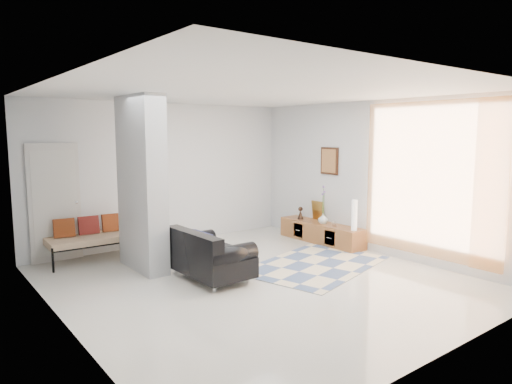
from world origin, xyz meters
TOP-DOWN VIEW (x-y plane):
  - floor at (0.00, 0.00)m, footprint 6.00×6.00m
  - ceiling at (0.00, 0.00)m, footprint 6.00×6.00m
  - wall_back at (0.00, 3.00)m, footprint 6.00×0.00m
  - wall_front at (0.00, -3.00)m, footprint 6.00×0.00m
  - wall_left at (-2.75, 0.00)m, footprint 0.00×6.00m
  - wall_right at (2.75, 0.00)m, footprint 0.00×6.00m
  - partition_column at (-1.10, 1.60)m, footprint 0.35×1.20m
  - hallway_door at (-2.10, 2.96)m, footprint 0.85×0.06m
  - curtain at (2.67, -1.15)m, footprint 0.00×2.55m
  - wall_art at (2.72, 1.12)m, footprint 0.04×0.45m
  - media_console at (2.52, 1.12)m, footprint 0.45×2.00m
  - loveseat at (-0.55, 0.50)m, footprint 0.83×1.39m
  - daybed at (-1.48, 2.63)m, footprint 1.80×0.81m
  - area_rug at (1.26, 0.02)m, footprint 2.79×2.21m
  - cylinder_lamp at (2.50, 0.25)m, footprint 0.10×0.10m
  - bronze_figurine at (2.47, 1.68)m, footprint 0.14×0.14m
  - vase at (2.47, 1.02)m, footprint 0.20×0.20m

SIDE VIEW (x-z plane):
  - floor at x=0.00m, z-range 0.00..0.00m
  - area_rug at x=1.26m, z-range 0.00..0.01m
  - media_console at x=2.52m, z-range -0.20..0.60m
  - loveseat at x=-0.55m, z-range -0.02..0.74m
  - daybed at x=-1.48m, z-range 0.03..0.80m
  - vase at x=2.47m, z-range 0.40..0.61m
  - bronze_figurine at x=2.47m, z-range 0.40..0.66m
  - cylinder_lamp at x=2.50m, z-range 0.40..0.97m
  - hallway_door at x=-2.10m, z-range 0.00..2.04m
  - partition_column at x=-1.10m, z-range 0.00..2.80m
  - wall_back at x=0.00m, z-range -1.60..4.40m
  - wall_front at x=0.00m, z-range -1.60..4.40m
  - wall_left at x=-2.75m, z-range -1.60..4.40m
  - wall_right at x=2.75m, z-range -1.60..4.40m
  - curtain at x=2.67m, z-range 0.17..2.72m
  - wall_art at x=2.72m, z-range 1.38..1.92m
  - ceiling at x=0.00m, z-range 2.80..2.80m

